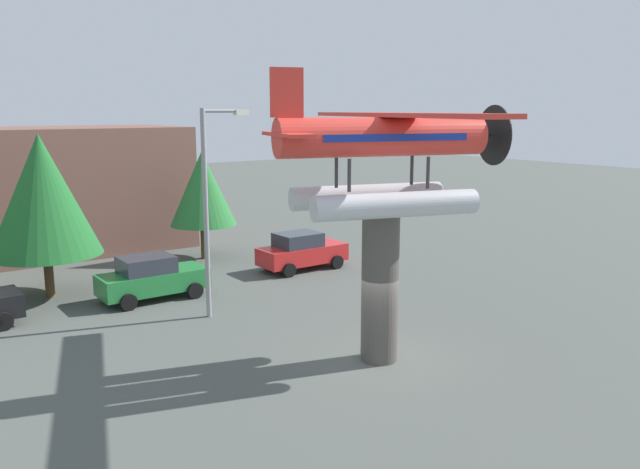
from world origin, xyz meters
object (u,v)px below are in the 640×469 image
Objects in this scene: floatplane_monument at (386,154)px; tree_east at (42,195)px; streetlight_primary at (211,197)px; display_pedestal at (380,287)px; car_mid_green at (152,278)px; car_far_red at (301,251)px; tree_center_back at (202,189)px; storefront_building at (26,191)px.

tree_east is (-6.40, 12.82, -2.04)m from floatplane_monument.
floatplane_monument is 7.33m from streetlight_primary.
streetlight_primary reaches higher than tree_east.
floatplane_monument is at bearing -16.97° from display_pedestal.
car_mid_green is (-3.21, 10.09, -5.27)m from floatplane_monument.
display_pedestal is 0.69× the size of tree_east.
streetlight_primary is at bearing 107.03° from display_pedestal.
tree_center_back reaches higher than car_far_red.
storefront_building is (-1.88, 11.95, 2.36)m from car_mid_green.
storefront_building is 2.93× the size of tree_center_back.
streetlight_primary is 7.38m from tree_east.
storefront_building is (-4.97, 22.00, 1.01)m from display_pedestal.
storefront_building is at bearing 135.74° from tree_center_back.
storefront_building reaches higher than tree_center_back.
storefront_building is 9.35m from tree_east.
car_far_red is (4.48, 10.63, -1.36)m from display_pedestal.
tree_center_back reaches higher than display_pedestal.
streetlight_primary is at bearing -79.23° from storefront_building.
tree_center_back is at bearing 17.90° from tree_east.
car_mid_green is 1.00× the size of car_far_red.
streetlight_primary is at bearing -72.90° from car_mid_green.
storefront_building reaches higher than car_far_red.
car_mid_green is 5.30m from tree_east.
tree_center_back is at bearing 100.73° from floatplane_monument.
car_mid_green is at bearing -81.05° from storefront_building.
display_pedestal is 1.07× the size of car_far_red.
tree_center_back reaches higher than car_mid_green.
streetlight_primary is (1.02, -3.32, 3.47)m from car_mid_green.
tree_center_back is at bearing 47.51° from car_mid_green.
car_mid_green is at bearing -132.49° from tree_center_back.
streetlight_primary reaches higher than tree_center_back.
streetlight_primary is (-2.06, 6.73, 2.11)m from display_pedestal.
display_pedestal is 0.60× the size of streetlight_primary.
tree_center_back is at bearing 83.29° from display_pedestal.
floatplane_monument is 0.65× the size of storefront_building.
car_far_red is 0.56× the size of streetlight_primary.
tree_east is (-3.19, 2.73, 3.23)m from car_mid_green.
floatplane_monument is at bearing -96.24° from tree_center_back.
floatplane_monument is at bearing -72.09° from streetlight_primary.
floatplane_monument reaches higher than streetlight_primary.
display_pedestal is 7.34m from streetlight_primary.
tree_center_back is (3.87, 8.67, -0.82)m from streetlight_primary.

